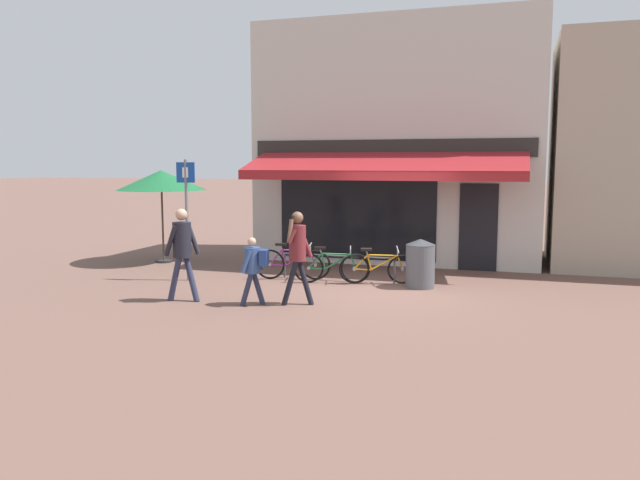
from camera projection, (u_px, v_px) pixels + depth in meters
ground_plane at (381, 290)px, 12.72m from camera, size 160.00×160.00×0.00m
shop_front at (400, 144)px, 16.78m from camera, size 7.37×4.65×6.23m
bike_rack_rail at (338, 260)px, 13.75m from camera, size 2.63×0.04×0.57m
bicycle_purple at (292, 263)px, 13.88m from camera, size 1.67×0.55×0.81m
bicycle_green at (332, 267)px, 13.46m from camera, size 1.63×0.59×0.79m
bicycle_orange at (378, 268)px, 13.36m from camera, size 1.66×0.60×0.81m
pedestrian_adult at (297, 247)px, 11.30m from camera, size 0.57×0.54×1.73m
pedestrian_child at (254, 263)px, 11.32m from camera, size 0.52×0.54×1.26m
pedestrian_second_adult at (182, 245)px, 11.61m from camera, size 0.64×0.45×1.76m
litter_bin at (420, 263)px, 12.97m from camera, size 0.62×0.62×1.02m
parking_sign at (187, 208)px, 13.63m from camera, size 0.44×0.07×2.66m
cafe_parasol at (161, 181)px, 16.09m from camera, size 2.28×2.28×2.40m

